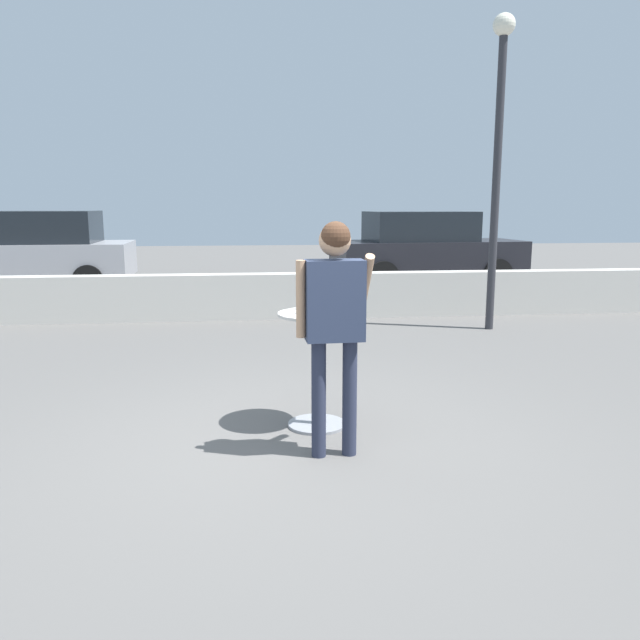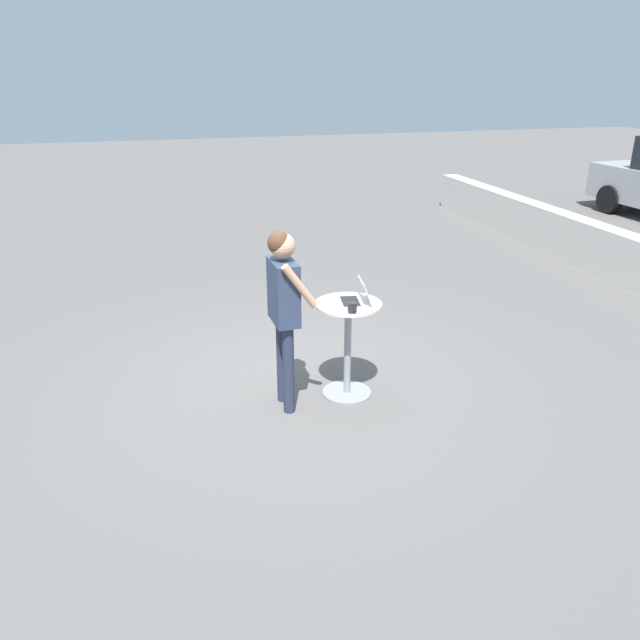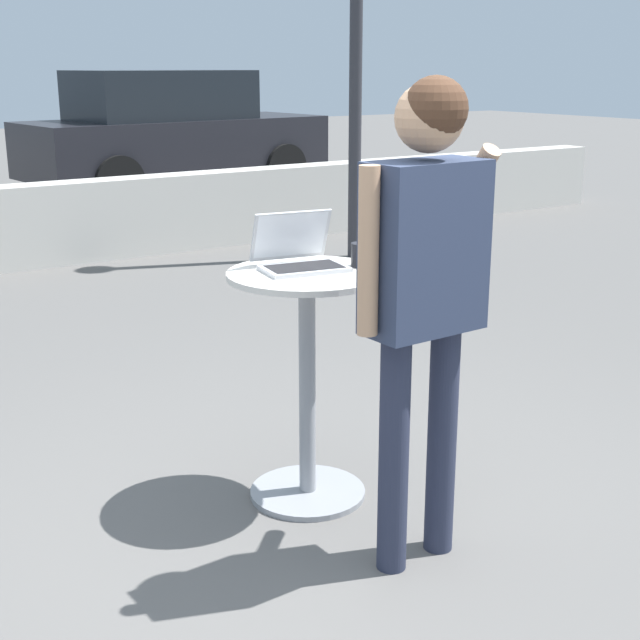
% 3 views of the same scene
% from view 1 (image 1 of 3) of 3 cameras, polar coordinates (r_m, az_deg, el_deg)
% --- Properties ---
extents(ground_plane, '(50.00, 50.00, 0.00)m').
position_cam_1_polar(ground_plane, '(4.98, -2.82, -11.73)').
color(ground_plane, '#5B5956').
extents(pavement_kerb, '(15.84, 0.35, 0.76)m').
position_cam_1_polar(pavement_kerb, '(10.46, -4.79, 2.19)').
color(pavement_kerb, beige).
rests_on(pavement_kerb, ground_plane).
extents(cafe_table, '(0.65, 0.65, 0.99)m').
position_cam_1_polar(cafe_table, '(5.30, -0.30, -3.55)').
color(cafe_table, gray).
rests_on(cafe_table, ground_plane).
extents(laptop, '(0.38, 0.35, 0.23)m').
position_cam_1_polar(laptop, '(5.28, -0.29, 1.39)').
color(laptop, '#B7BABF').
rests_on(laptop, cafe_table).
extents(coffee_mug, '(0.13, 0.09, 0.10)m').
position_cam_1_polar(coffee_mug, '(5.19, 2.43, 1.19)').
color(coffee_mug, '#232328').
rests_on(coffee_mug, cafe_table).
extents(standing_person, '(0.57, 0.40, 1.77)m').
position_cam_1_polar(standing_person, '(4.56, 1.33, 1.12)').
color(standing_person, '#282D42').
rests_on(standing_person, ground_plane).
extents(parked_car_near_street, '(4.47, 2.08, 1.73)m').
position_cam_1_polar(parked_car_near_street, '(14.65, 9.65, 6.40)').
color(parked_car_near_street, black).
rests_on(parked_car_near_street, ground_plane).
extents(parked_car_further_down, '(4.12, 2.12, 1.75)m').
position_cam_1_polar(parked_car_further_down, '(15.26, -24.29, 5.77)').
color(parked_car_further_down, '#9E9EA3').
rests_on(parked_car_further_down, ground_plane).
extents(street_lamp, '(0.32, 0.32, 4.55)m').
position_cam_1_polar(street_lamp, '(9.83, 16.02, 16.13)').
color(street_lamp, '#2D2D33').
rests_on(street_lamp, ground_plane).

